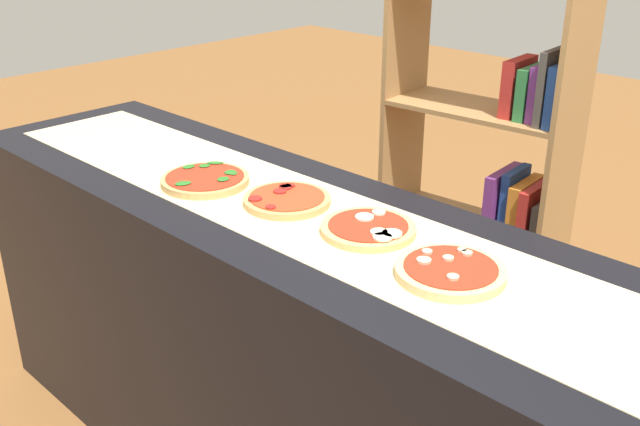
# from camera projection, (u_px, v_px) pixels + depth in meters

# --- Properties ---
(counter) EXTENTS (2.59, 0.61, 0.94)m
(counter) POSITION_uv_depth(u_px,v_px,m) (320.00, 377.00, 1.99)
(counter) COLOR black
(counter) RESTS_ON ground_plane
(parchment_paper) EXTENTS (2.40, 0.38, 0.00)m
(parchment_paper) POSITION_uv_depth(u_px,v_px,m) (320.00, 220.00, 1.80)
(parchment_paper) COLOR beige
(parchment_paper) RESTS_ON counter
(pizza_spinach_0) EXTENTS (0.24, 0.24, 0.03)m
(pizza_spinach_0) POSITION_uv_depth(u_px,v_px,m) (205.00, 180.00, 2.02)
(pizza_spinach_0) COLOR tan
(pizza_spinach_0) RESTS_ON parchment_paper
(pizza_pepperoni_1) EXTENTS (0.23, 0.23, 0.03)m
(pizza_pepperoni_1) POSITION_uv_depth(u_px,v_px,m) (287.00, 200.00, 1.89)
(pizza_pepperoni_1) COLOR tan
(pizza_pepperoni_1) RESTS_ON parchment_paper
(pizza_mozzarella_2) EXTENTS (0.23, 0.23, 0.03)m
(pizza_mozzarella_2) POSITION_uv_depth(u_px,v_px,m) (369.00, 228.00, 1.73)
(pizza_mozzarella_2) COLOR #DBB26B
(pizza_mozzarella_2) RESTS_ON parchment_paper
(pizza_mushroom_3) EXTENTS (0.23, 0.23, 0.03)m
(pizza_mushroom_3) POSITION_uv_depth(u_px,v_px,m) (450.00, 271.00, 1.53)
(pizza_mushroom_3) COLOR #E5C17F
(pizza_mushroom_3) RESTS_ON parchment_paper
(bookshelf) EXTENTS (0.72, 0.34, 1.41)m
(bookshelf) POSITION_uv_depth(u_px,v_px,m) (496.00, 187.00, 2.76)
(bookshelf) COLOR #A87A47
(bookshelf) RESTS_ON ground_plane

